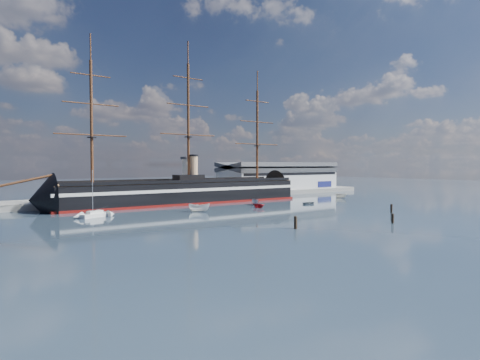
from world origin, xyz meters
TOP-DOWN VIEW (x-y plane):
  - ground at (0.00, 40.00)m, footprint 600.00×600.00m
  - quay at (10.00, 76.00)m, footprint 180.00×18.00m
  - warehouse at (58.00, 80.00)m, footprint 63.00×21.00m
  - quay_tower at (3.00, 73.00)m, footprint 5.00×5.00m
  - warship at (-8.40, 60.00)m, footprint 113.15×19.35m
  - sailboat at (-43.98, 40.61)m, footprint 8.11×4.86m
  - motorboat_a at (-15.69, 34.57)m, footprint 7.73×6.98m
  - motorboat_c at (10.27, 40.33)m, footprint 6.64×5.15m
  - motorboat_d at (5.28, 32.58)m, footprint 7.48×5.34m
  - motorboat_e at (27.04, 30.95)m, footprint 1.60×3.18m
  - motorboat_f at (57.04, 41.15)m, footprint 6.40×3.20m
  - piling_near_left at (-15.43, -4.81)m, footprint 0.64×0.64m
  - piling_near_mid at (8.86, -12.69)m, footprint 0.64×0.64m
  - piling_near_right at (27.69, -0.51)m, footprint 0.64×0.64m

SIDE VIEW (x-z plane):
  - ground at x=0.00m, z-range 0.00..0.00m
  - quay at x=10.00m, z-range -1.00..1.00m
  - motorboat_a at x=-15.69m, z-range -1.53..1.53m
  - motorboat_c at x=10.27m, z-range -1.26..1.26m
  - motorboat_d at x=5.28m, z-range -1.26..1.26m
  - motorboat_e at x=27.04m, z-range -0.71..0.71m
  - motorboat_f at x=57.04m, z-range -1.22..1.22m
  - piling_near_left at x=-15.43m, z-range -1.73..1.73m
  - piling_near_mid at x=8.86m, z-range -1.50..1.50m
  - piling_near_right at x=27.69m, z-range -1.57..1.57m
  - sailboat at x=-43.98m, z-range -5.44..7.03m
  - warship at x=-8.40m, z-range -22.93..31.01m
  - warehouse at x=58.00m, z-range 2.18..13.78m
  - quay_tower at x=3.00m, z-range 2.25..17.25m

